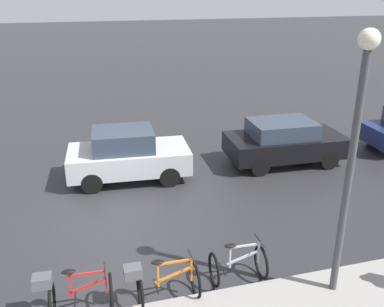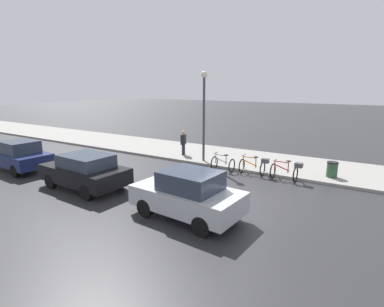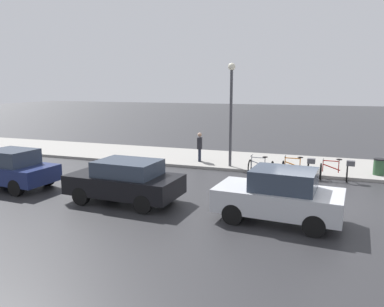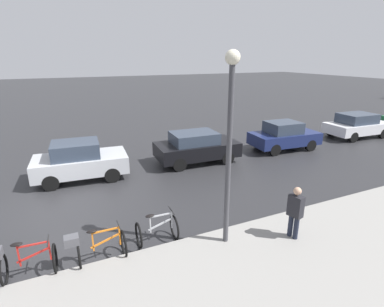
{
  "view_description": "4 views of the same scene",
  "coord_description": "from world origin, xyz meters",
  "px_view_note": "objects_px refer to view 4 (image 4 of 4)",
  "views": [
    {
      "loc": [
        10.2,
        -0.68,
        5.84
      ],
      "look_at": [
        -0.9,
        2.42,
        1.31
      ],
      "focal_mm": 40.0,
      "sensor_mm": 36.0,
      "label": 1
    },
    {
      "loc": [
        -10.66,
        -4.44,
        4.45
      ],
      "look_at": [
        -0.54,
        1.83,
        1.73
      ],
      "focal_mm": 28.0,
      "sensor_mm": 36.0,
      "label": 2
    },
    {
      "loc": [
        -13.86,
        -0.45,
        4.15
      ],
      "look_at": [
        1.22,
        4.94,
        1.23
      ],
      "focal_mm": 35.0,
      "sensor_mm": 36.0,
      "label": 3
    },
    {
      "loc": [
        10.34,
        0.11,
        5.08
      ],
      "look_at": [
        0.05,
        4.82,
        1.36
      ],
      "focal_mm": 28.0,
      "sensor_mm": 36.0,
      "label": 4
    }
  ],
  "objects_px": {
    "bicycle_second": "(95,246)",
    "car_silver": "(80,161)",
    "bicycle_nearest": "(22,261)",
    "car_black": "(196,147)",
    "car_navy": "(284,136)",
    "pedestrian": "(295,212)",
    "car_white": "(357,125)",
    "streetlamp": "(230,131)",
    "bicycle_third": "(157,230)"
  },
  "relations": [
    {
      "from": "bicycle_third",
      "to": "car_black",
      "type": "distance_m",
      "value": 6.91
    },
    {
      "from": "bicycle_nearest",
      "to": "streetlamp",
      "type": "xyz_separation_m",
      "value": [
        0.81,
        5.04,
        2.8
      ]
    },
    {
      "from": "bicycle_nearest",
      "to": "streetlamp",
      "type": "bearing_deg",
      "value": 80.81
    },
    {
      "from": "bicycle_second",
      "to": "pedestrian",
      "type": "distance_m",
      "value": 5.42
    },
    {
      "from": "bicycle_nearest",
      "to": "car_navy",
      "type": "xyz_separation_m",
      "value": [
        -5.66,
        12.66,
        0.28
      ]
    },
    {
      "from": "bicycle_second",
      "to": "car_white",
      "type": "height_order",
      "value": "car_white"
    },
    {
      "from": "bicycle_second",
      "to": "pedestrian",
      "type": "xyz_separation_m",
      "value": [
        1.35,
        5.23,
        0.45
      ]
    },
    {
      "from": "bicycle_nearest",
      "to": "bicycle_third",
      "type": "bearing_deg",
      "value": 91.61
    },
    {
      "from": "car_black",
      "to": "pedestrian",
      "type": "distance_m",
      "value": 7.25
    },
    {
      "from": "car_silver",
      "to": "car_black",
      "type": "distance_m",
      "value": 5.43
    },
    {
      "from": "bicycle_nearest",
      "to": "car_navy",
      "type": "bearing_deg",
      "value": 114.08
    },
    {
      "from": "car_silver",
      "to": "streetlamp",
      "type": "relative_size",
      "value": 0.75
    },
    {
      "from": "car_white",
      "to": "pedestrian",
      "type": "relative_size",
      "value": 2.52
    },
    {
      "from": "bicycle_third",
      "to": "car_black",
      "type": "bearing_deg",
      "value": 145.42
    },
    {
      "from": "car_white",
      "to": "bicycle_nearest",
      "type": "bearing_deg",
      "value": -72.83
    },
    {
      "from": "bicycle_third",
      "to": "streetlamp",
      "type": "bearing_deg",
      "value": 61.89
    },
    {
      "from": "car_navy",
      "to": "car_white",
      "type": "distance_m",
      "value": 6.17
    },
    {
      "from": "car_white",
      "to": "streetlamp",
      "type": "xyz_separation_m",
      "value": [
        6.63,
        -13.79,
        2.51
      ]
    },
    {
      "from": "bicycle_second",
      "to": "bicycle_third",
      "type": "bearing_deg",
      "value": 96.67
    },
    {
      "from": "car_silver",
      "to": "pedestrian",
      "type": "relative_size",
      "value": 2.33
    },
    {
      "from": "car_silver",
      "to": "streetlamp",
      "type": "bearing_deg",
      "value": 25.57
    },
    {
      "from": "car_black",
      "to": "car_white",
      "type": "distance_m",
      "value": 11.57
    },
    {
      "from": "bicycle_nearest",
      "to": "pedestrian",
      "type": "bearing_deg",
      "value": 78.02
    },
    {
      "from": "bicycle_nearest",
      "to": "pedestrian",
      "type": "relative_size",
      "value": 0.85
    },
    {
      "from": "car_silver",
      "to": "pedestrian",
      "type": "height_order",
      "value": "pedestrian"
    },
    {
      "from": "bicycle_third",
      "to": "pedestrian",
      "type": "height_order",
      "value": "pedestrian"
    },
    {
      "from": "bicycle_third",
      "to": "car_silver",
      "type": "bearing_deg",
      "value": -165.4
    },
    {
      "from": "car_white",
      "to": "streetlamp",
      "type": "height_order",
      "value": "streetlamp"
    },
    {
      "from": "bicycle_second",
      "to": "car_black",
      "type": "relative_size",
      "value": 0.35
    },
    {
      "from": "bicycle_third",
      "to": "pedestrian",
      "type": "xyz_separation_m",
      "value": [
        1.55,
        3.53,
        0.55
      ]
    },
    {
      "from": "bicycle_nearest",
      "to": "bicycle_third",
      "type": "xyz_separation_m",
      "value": [
        -0.09,
        3.34,
        -0.11
      ]
    },
    {
      "from": "car_black",
      "to": "car_navy",
      "type": "distance_m",
      "value": 5.41
    },
    {
      "from": "car_silver",
      "to": "car_navy",
      "type": "relative_size",
      "value": 1.0
    },
    {
      "from": "bicycle_second",
      "to": "pedestrian",
      "type": "height_order",
      "value": "pedestrian"
    },
    {
      "from": "pedestrian",
      "to": "bicycle_third",
      "type": "bearing_deg",
      "value": -113.71
    },
    {
      "from": "bicycle_nearest",
      "to": "car_white",
      "type": "height_order",
      "value": "car_white"
    },
    {
      "from": "car_silver",
      "to": "car_black",
      "type": "bearing_deg",
      "value": 88.67
    },
    {
      "from": "car_black",
      "to": "car_white",
      "type": "xyz_separation_m",
      "value": [
        -0.04,
        11.57,
        -0.0
      ]
    },
    {
      "from": "bicycle_second",
      "to": "car_navy",
      "type": "bearing_deg",
      "value": 117.6
    },
    {
      "from": "bicycle_nearest",
      "to": "pedestrian",
      "type": "xyz_separation_m",
      "value": [
        1.46,
        6.87,
        0.44
      ]
    },
    {
      "from": "car_navy",
      "to": "pedestrian",
      "type": "relative_size",
      "value": 2.33
    },
    {
      "from": "bicycle_third",
      "to": "streetlamp",
      "type": "height_order",
      "value": "streetlamp"
    },
    {
      "from": "bicycle_nearest",
      "to": "car_black",
      "type": "relative_size",
      "value": 0.35
    },
    {
      "from": "car_black",
      "to": "pedestrian",
      "type": "relative_size",
      "value": 2.43
    },
    {
      "from": "car_navy",
      "to": "streetlamp",
      "type": "relative_size",
      "value": 0.75
    },
    {
      "from": "car_navy",
      "to": "streetlamp",
      "type": "xyz_separation_m",
      "value": [
        6.47,
        -7.62,
        2.52
      ]
    },
    {
      "from": "bicycle_second",
      "to": "car_silver",
      "type": "xyz_separation_m",
      "value": [
        -6.01,
        0.18,
        0.33
      ]
    },
    {
      "from": "car_navy",
      "to": "pedestrian",
      "type": "xyz_separation_m",
      "value": [
        7.11,
        -5.79,
        0.16
      ]
    },
    {
      "from": "bicycle_second",
      "to": "car_silver",
      "type": "distance_m",
      "value": 6.02
    },
    {
      "from": "bicycle_second",
      "to": "bicycle_third",
      "type": "relative_size",
      "value": 1.28
    }
  ]
}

